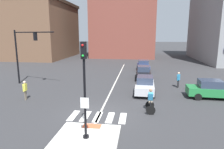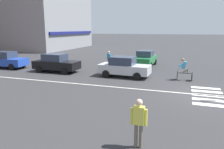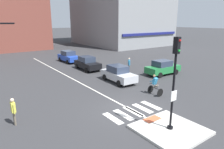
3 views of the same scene
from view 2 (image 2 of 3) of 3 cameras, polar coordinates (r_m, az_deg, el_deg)
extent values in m
plane|color=#333335|center=(13.86, 22.56, -5.01)|extent=(300.00, 300.00, 0.00)
cube|color=silver|center=(12.27, 24.68, -7.34)|extent=(0.44, 1.80, 0.01)
cube|color=silver|center=(13.08, 24.31, -6.14)|extent=(0.44, 1.80, 0.01)
cube|color=silver|center=(13.89, 23.99, -5.08)|extent=(0.44, 1.80, 0.01)
cube|color=silver|center=(14.71, 23.71, -4.14)|extent=(0.44, 1.80, 0.01)
cube|color=silver|center=(15.54, 23.46, -3.30)|extent=(0.44, 1.80, 0.01)
cube|color=silver|center=(16.47, -14.65, -1.86)|extent=(0.14, 28.00, 0.01)
cube|color=navy|center=(42.87, -10.09, 10.81)|extent=(15.78, 0.30, 0.50)
cube|color=silver|center=(17.51, 3.29, 1.49)|extent=(1.88, 4.17, 0.70)
cube|color=#2D384C|center=(17.45, 2.84, 3.68)|extent=(1.56, 1.96, 0.64)
cylinder|color=black|center=(18.03, 7.94, 0.57)|extent=(0.21, 0.61, 0.60)
cylinder|color=black|center=(16.45, 6.59, -0.50)|extent=(0.21, 0.61, 0.60)
cylinder|color=black|center=(18.76, 0.37, 1.12)|extent=(0.21, 0.61, 0.60)
cylinder|color=black|center=(17.25, -1.60, 0.15)|extent=(0.21, 0.61, 0.60)
cube|color=black|center=(20.12, -14.41, 2.50)|extent=(1.73, 4.11, 0.70)
cube|color=#2D384C|center=(20.11, -14.87, 4.40)|extent=(1.49, 1.91, 0.64)
cylinder|color=black|center=(20.23, -10.06, 1.73)|extent=(0.18, 0.60, 0.60)
cylinder|color=black|center=(18.81, -12.51, 0.87)|extent=(0.18, 0.60, 0.60)
cylinder|color=black|center=(21.56, -15.98, 2.08)|extent=(0.18, 0.60, 0.60)
cylinder|color=black|center=(20.25, -18.66, 1.29)|extent=(0.18, 0.60, 0.60)
cube|color=#2347B7|center=(23.86, -26.10, 3.09)|extent=(1.88, 4.17, 0.70)
cube|color=#2D384C|center=(23.88, -26.51, 4.68)|extent=(1.56, 1.97, 0.64)
cylinder|color=black|center=(23.72, -22.40, 2.50)|extent=(0.21, 0.61, 0.60)
cylinder|color=black|center=(22.45, -25.01, 1.79)|extent=(0.21, 0.61, 0.60)
cylinder|color=black|center=(25.37, -26.92, 2.67)|extent=(0.21, 0.61, 0.60)
cube|color=#237A3D|center=(22.93, 8.81, 3.86)|extent=(4.17, 1.88, 0.70)
cube|color=#2D384C|center=(22.70, 8.78, 5.48)|extent=(1.96, 1.56, 0.64)
cylinder|color=black|center=(24.39, 7.53, 3.54)|extent=(0.61, 0.21, 0.60)
cylinder|color=black|center=(24.06, 11.39, 3.30)|extent=(0.61, 0.21, 0.60)
cylinder|color=black|center=(21.96, 5.94, 2.65)|extent=(0.61, 0.21, 0.60)
cylinder|color=black|center=(21.59, 10.21, 2.37)|extent=(0.61, 0.21, 0.60)
cylinder|color=black|center=(17.23, 16.84, -0.27)|extent=(0.66, 0.05, 0.66)
cylinder|color=black|center=(17.24, 20.33, -0.50)|extent=(0.66, 0.05, 0.66)
cylinder|color=black|center=(17.18, 18.63, 0.33)|extent=(0.06, 0.89, 0.05)
cylinder|color=black|center=(17.15, 19.27, 0.88)|extent=(0.04, 0.04, 0.30)
cylinder|color=black|center=(17.13, 17.11, 1.42)|extent=(0.44, 0.04, 0.04)
cylinder|color=#6B6051|center=(17.07, 18.74, 0.87)|extent=(0.12, 0.40, 0.33)
cylinder|color=#6B6051|center=(17.23, 18.74, 0.96)|extent=(0.12, 0.40, 0.33)
cube|color=#338CBF|center=(17.08, 18.50, 2.35)|extent=(0.34, 0.39, 0.60)
sphere|color=#936B4C|center=(17.02, 18.19, 3.74)|extent=(0.22, 0.22, 0.22)
cylinder|color=#338CBF|center=(16.92, 17.89, 2.31)|extent=(0.08, 0.46, 0.31)
cylinder|color=#338CBF|center=(17.23, 17.90, 2.48)|extent=(0.08, 0.46, 0.31)
cylinder|color=#6B6051|center=(7.36, 7.59, -15.82)|extent=(0.12, 0.12, 0.82)
cylinder|color=#6B6051|center=(7.38, 6.32, -15.70)|extent=(0.12, 0.12, 0.82)
cube|color=#DBD64C|center=(7.07, 7.10, -10.66)|extent=(0.23, 0.37, 0.60)
cylinder|color=#DBD64C|center=(7.06, 8.97, -11.19)|extent=(0.09, 0.09, 0.56)
cylinder|color=#DBD64C|center=(7.13, 5.24, -10.87)|extent=(0.09, 0.09, 0.56)
sphere|color=beige|center=(6.91, 7.20, -7.29)|extent=(0.22, 0.22, 0.22)
cylinder|color=black|center=(21.60, -0.68, 2.86)|extent=(0.12, 0.12, 0.82)
cylinder|color=black|center=(21.73, -0.94, 2.91)|extent=(0.12, 0.12, 0.82)
cube|color=#338CBF|center=(21.56, -0.82, 4.75)|extent=(0.38, 0.42, 0.60)
cylinder|color=#338CBF|center=(21.39, -0.44, 4.56)|extent=(0.09, 0.09, 0.56)
cylinder|color=#338CBF|center=(21.75, -1.19, 4.68)|extent=(0.09, 0.09, 0.56)
sphere|color=beige|center=(21.51, -0.82, 5.91)|extent=(0.22, 0.22, 0.22)
camera|label=1|loc=(21.15, 61.05, 10.47)|focal=31.63mm
camera|label=3|loc=(12.03, 87.22, 11.08)|focal=32.50mm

